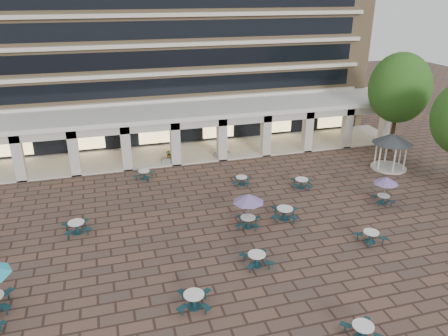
{
  "coord_description": "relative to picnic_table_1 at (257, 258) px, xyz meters",
  "views": [
    {
      "loc": [
        -7.97,
        -23.38,
        14.47
      ],
      "look_at": [
        -0.38,
        3.0,
        3.16
      ],
      "focal_mm": 35.0,
      "sensor_mm": 36.0,
      "label": 1
    }
  ],
  "objects": [
    {
      "name": "retail_arcade",
      "position": [
        0.49,
        18.81,
        2.55
      ],
      "size": [
        42.0,
        6.6,
        4.4
      ],
      "color": "white",
      "rests_on": "ground"
    },
    {
      "name": "picnic_table_1",
      "position": [
        0.0,
        0.0,
        0.0
      ],
      "size": [
        1.7,
        1.7,
        0.76
      ],
      "rotation": [
        0.0,
        0.0,
        0.0
      ],
      "color": "#133439",
      "rests_on": "ground"
    },
    {
      "name": "picnic_table_6",
      "position": [
        0.92,
        4.19,
        1.56
      ],
      "size": [
        2.05,
        2.05,
        2.36
      ],
      "rotation": [
        0.0,
        0.0,
        -0.38
      ],
      "color": "#133439",
      "rests_on": "ground"
    },
    {
      "name": "gazebo",
      "position": [
        15.97,
        10.41,
        1.91
      ],
      "size": [
        3.37,
        3.37,
        3.13
      ],
      "rotation": [
        0.0,
        0.0,
        0.18
      ],
      "color": "beige",
      "rests_on": "ground"
    },
    {
      "name": "ground",
      "position": [
        0.49,
        4.01,
        -0.45
      ],
      "size": [
        120.0,
        120.0,
        0.0
      ],
      "primitive_type": "plane",
      "color": "brown",
      "rests_on": "ground"
    },
    {
      "name": "picnic_table_11",
      "position": [
        11.47,
        4.7,
        1.3
      ],
      "size": [
        1.79,
        1.79,
        2.06
      ],
      "rotation": [
        0.0,
        0.0,
        -0.27
      ],
      "color": "#133439",
      "rests_on": "ground"
    },
    {
      "name": "picnic_table_9",
      "position": [
        3.65,
        4.52,
        0.04
      ],
      "size": [
        2.25,
        2.25,
        0.83
      ],
      "rotation": [
        0.0,
        0.0,
        -0.4
      ],
      "color": "#133439",
      "rests_on": "ground"
    },
    {
      "name": "tree_east_c",
      "position": [
        18.87,
        14.21,
        5.63
      ],
      "size": [
        5.58,
        5.58,
        9.3
      ],
      "color": "#402E19",
      "rests_on": "ground"
    },
    {
      "name": "picnic_table_7",
      "position": [
        7.57,
        0.38,
        -0.02
      ],
      "size": [
        1.78,
        1.78,
        0.72
      ],
      "rotation": [
        0.0,
        0.0,
        0.15
      ],
      "color": "#133439",
      "rests_on": "ground"
    },
    {
      "name": "planter_left",
      "position": [
        -2.08,
        16.91,
        0.08
      ],
      "size": [
        1.5,
        0.69,
        1.29
      ],
      "color": "gray",
      "rests_on": "ground"
    },
    {
      "name": "apartment_building",
      "position": [
        0.49,
        29.47,
        12.15
      ],
      "size": [
        40.0,
        15.5,
        25.2
      ],
      "color": "tan",
      "rests_on": "ground"
    },
    {
      "name": "picnic_table_2",
      "position": [
        2.62,
        -6.53,
        -0.02
      ],
      "size": [
        1.63,
        1.63,
        0.72
      ],
      "rotation": [
        0.0,
        0.0,
        -0.01
      ],
      "color": "#133439",
      "rests_on": "ground"
    },
    {
      "name": "picnic_table_10",
      "position": [
        2.6,
        10.67,
        -0.05
      ],
      "size": [
        1.84,
        1.84,
        0.68
      ],
      "rotation": [
        0.0,
        0.0,
        -0.38
      ],
      "color": "#133439",
      "rests_on": "ground"
    },
    {
      "name": "picnic_table_12",
      "position": [
        -4.71,
        14.01,
        -0.03
      ],
      "size": [
        1.93,
        1.93,
        0.7
      ],
      "rotation": [
        0.0,
        0.0,
        -0.41
      ],
      "color": "#133439",
      "rests_on": "ground"
    },
    {
      "name": "planter_right",
      "position": [
        2.79,
        16.91,
        0.12
      ],
      "size": [
        1.5,
        0.8,
        1.34
      ],
      "color": "gray",
      "rests_on": "ground"
    },
    {
      "name": "picnic_table_8",
      "position": [
        -9.8,
        6.51,
        0.01
      ],
      "size": [
        1.92,
        1.92,
        0.77
      ],
      "rotation": [
        0.0,
        0.0,
        0.16
      ],
      "color": "#133439",
      "rests_on": "ground"
    },
    {
      "name": "picnic_table_5",
      "position": [
        -4.13,
        -2.43,
        0.01
      ],
      "size": [
        1.97,
        1.97,
        0.77
      ],
      "rotation": [
        0.0,
        0.0,
        -0.23
      ],
      "color": "#133439",
      "rests_on": "ground"
    },
    {
      "name": "picnic_table_13",
      "position": [
        6.93,
        8.8,
        0.0
      ],
      "size": [
        2.07,
        2.07,
        0.76
      ],
      "rotation": [
        0.0,
        0.0,
        -0.41
      ],
      "color": "#133439",
      "rests_on": "ground"
    }
  ]
}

